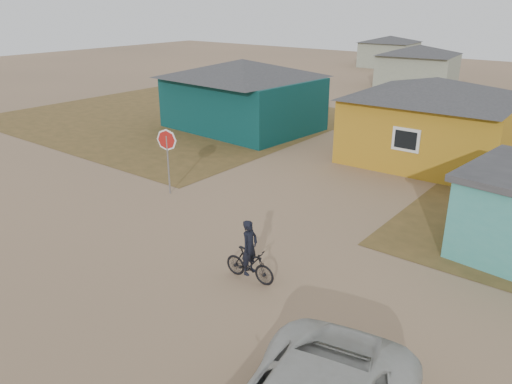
# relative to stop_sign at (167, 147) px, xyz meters

# --- Properties ---
(ground) EXTENTS (120.00, 120.00, 0.00)m
(ground) POSITION_rel_stop_sign_xyz_m (3.91, -3.44, -1.90)
(ground) COLOR #967556
(grass_nw) EXTENTS (20.00, 18.00, 0.00)m
(grass_nw) POSITION_rel_stop_sign_xyz_m (-10.09, 9.56, -1.89)
(grass_nw) COLOR brown
(grass_nw) RESTS_ON ground
(house_teal) EXTENTS (8.93, 7.08, 4.00)m
(house_teal) POSITION_rel_stop_sign_xyz_m (-4.59, 10.06, 0.16)
(house_teal) COLOR #083030
(house_teal) RESTS_ON ground
(house_yellow) EXTENTS (7.72, 6.76, 3.90)m
(house_yellow) POSITION_rel_stop_sign_xyz_m (6.41, 10.56, 0.10)
(house_yellow) COLOR #B27F1B
(house_yellow) RESTS_ON ground
(house_pale_west) EXTENTS (7.04, 6.15, 3.60)m
(house_pale_west) POSITION_rel_stop_sign_xyz_m (-2.09, 30.56, -0.04)
(house_pale_west) COLOR gray
(house_pale_west) RESTS_ON ground
(house_pale_north) EXTENTS (6.28, 5.81, 3.40)m
(house_pale_north) POSITION_rel_stop_sign_xyz_m (-10.09, 42.56, -0.15)
(house_pale_north) COLOR gray
(house_pale_north) RESTS_ON ground
(stop_sign) EXTENTS (0.85, 0.12, 2.60)m
(stop_sign) POSITION_rel_stop_sign_xyz_m (0.00, 0.00, 0.00)
(stop_sign) COLOR gray
(stop_sign) RESTS_ON ground
(cyclist) EXTENTS (1.58, 0.58, 1.76)m
(cyclist) POSITION_rel_stop_sign_xyz_m (6.56, -3.13, -1.26)
(cyclist) COLOR black
(cyclist) RESTS_ON ground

